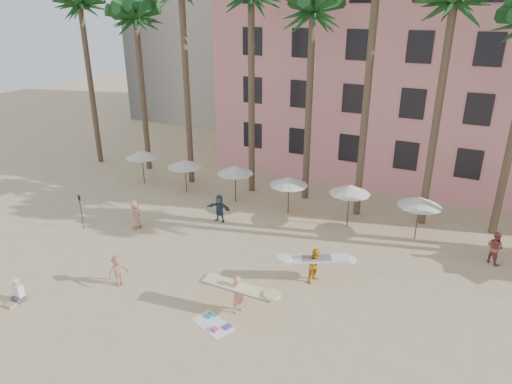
% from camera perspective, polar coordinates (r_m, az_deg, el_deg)
% --- Properties ---
extents(ground, '(120.00, 120.00, 0.00)m').
position_cam_1_polar(ground, '(20.19, -8.12, -16.42)').
color(ground, '#D1B789').
rests_on(ground, ground).
extents(pink_hotel, '(35.00, 14.00, 16.00)m').
position_cam_1_polar(pink_hotel, '(39.00, 23.96, 13.57)').
color(pink_hotel, pink).
rests_on(pink_hotel, ground).
extents(umbrella_row, '(22.50, 2.70, 2.73)m').
position_cam_1_polar(umbrella_row, '(29.91, 0.62, 2.15)').
color(umbrella_row, '#332B23').
rests_on(umbrella_row, ground).
extents(beach_towel, '(2.03, 1.55, 0.14)m').
position_cam_1_polar(beach_towel, '(20.21, -5.23, -16.09)').
color(beach_towel, white).
rests_on(beach_towel, ground).
extents(carrier_yellow, '(3.18, 1.10, 1.80)m').
position_cam_1_polar(carrier_yellow, '(20.30, -2.24, -12.38)').
color(carrier_yellow, '#E0957E').
rests_on(carrier_yellow, ground).
extents(carrier_white, '(3.14, 1.98, 1.78)m').
position_cam_1_polar(carrier_white, '(22.57, 7.53, -8.91)').
color(carrier_white, orange).
rests_on(carrier_white, ground).
extents(beachgoers, '(20.48, 11.74, 1.82)m').
position_cam_1_polar(beachgoers, '(25.73, -1.53, -4.81)').
color(beachgoers, '#A36B57').
rests_on(beachgoers, ground).
extents(paddle, '(0.18, 0.04, 2.23)m').
position_cam_1_polar(paddle, '(29.19, -21.08, -1.85)').
color(paddle, black).
rests_on(paddle, ground).
extents(seated_man, '(0.49, 0.85, 1.11)m').
position_cam_1_polar(seated_man, '(23.88, -27.70, -11.26)').
color(seated_man, '#3F3F4C').
rests_on(seated_man, ground).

